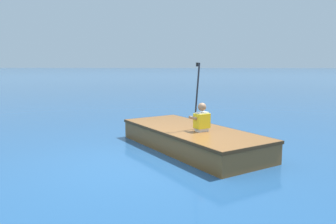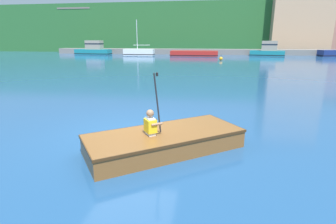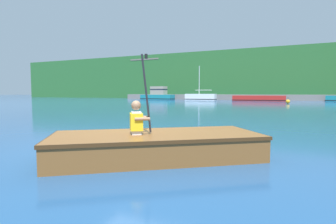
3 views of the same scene
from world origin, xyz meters
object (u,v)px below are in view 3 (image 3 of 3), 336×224
moored_boat_dock_center_far (259,98)px  person_paddler (137,119)px  moored_boat_dock_center_near (158,95)px  channel_buoy (288,102)px  rowboat_foreground (160,144)px  moored_boat_dock_east_inner (201,97)px

moored_boat_dock_center_far → person_paddler: person_paddler is taller
moored_boat_dock_center_near → channel_buoy: 23.26m
moored_boat_dock_center_far → channel_buoy: (3.79, -8.56, -0.14)m
moored_boat_dock_center_far → channel_buoy: 9.36m
moored_boat_dock_center_near → moored_boat_dock_center_far: (17.19, -1.46, -0.50)m
moored_boat_dock_center_near → moored_boat_dock_center_far: 17.26m
moored_boat_dock_center_near → channel_buoy: moored_boat_dock_center_near is taller
rowboat_foreground → moored_boat_dock_center_far: bearing=92.3°
person_paddler → moored_boat_dock_center_far: bearing=91.8°
moored_boat_dock_east_inner → person_paddler: bearing=-74.7°
moored_boat_dock_center_far → moored_boat_dock_east_inner: size_ratio=1.33×
moored_boat_dock_center_near → moored_boat_dock_east_inner: moored_boat_dock_east_inner is taller
moored_boat_dock_center_near → channel_buoy: (20.98, -10.01, -0.64)m
moored_boat_dock_center_near → moored_boat_dock_east_inner: size_ratio=1.17×
moored_boat_dock_center_far → rowboat_foreground: bearing=-87.7°
moored_boat_dock_center_far → rowboat_foreground: moored_boat_dock_center_far is taller
moored_boat_dock_center_near → person_paddler: 42.06m
rowboat_foreground → channel_buoy: channel_buoy is taller
person_paddler → channel_buoy: person_paddler is taller
moored_boat_dock_east_inner → person_paddler: size_ratio=3.92×
moored_boat_dock_center_near → person_paddler: size_ratio=4.57×
moored_boat_dock_east_inner → rowboat_foreground: (10.30, -36.11, -0.24)m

